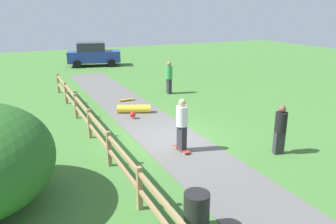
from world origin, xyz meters
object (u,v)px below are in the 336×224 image
Objects in this scene: bystander_green at (169,76)px; bystander_black at (280,128)px; skater_fallen at (134,109)px; skateboard_loose at (127,100)px; parked_car_blue at (93,54)px; trash_bin at (196,212)px; skater_riding at (182,122)px.

bystander_black is at bearing -91.81° from bystander_green.
skater_fallen is at bearing -138.59° from bystander_green.
parked_car_blue is at bearing 84.48° from skateboard_loose.
trash_bin is 0.50× the size of bystander_green.
skateboard_loose is (0.40, 6.86, -0.93)m from skater_riding.
parked_car_blue is at bearing 83.74° from skater_fallen.
skateboard_loose is (0.39, 2.16, -0.11)m from skater_fallen.
parked_car_blue is (-1.26, 20.11, 0.05)m from bystander_black.
skater_fallen is (0.01, 4.71, -0.82)m from skater_riding.
bystander_black is at bearing -65.91° from skater_fallen.
trash_bin is at bearing -100.94° from skateboard_loose.
bystander_black is (2.39, -8.38, 0.82)m from skateboard_loose.
skateboard_loose is at bearing -95.52° from parked_car_blue.
skateboard_loose is at bearing 79.06° from trash_bin.
skateboard_loose is at bearing -168.43° from bystander_green.
trash_bin is 12.26m from bystander_green.
skater_fallen is 0.86× the size of bystander_green.
parked_car_blue reaches higher than trash_bin.
parked_car_blue is (3.21, 22.47, 0.51)m from trash_bin.
parked_car_blue reaches higher than skater_riding.
bystander_green is at bearing 88.19° from bystander_black.
skater_fallen is 6.86m from bystander_black.
bystander_green is (3.07, 2.70, 0.79)m from skater_fallen.
skater_riding is 18.66m from parked_car_blue.
bystander_green is 11.29m from parked_car_blue.
skater_riding reaches higher than skater_fallen.
skateboard_loose is at bearing 79.78° from skater_fallen.
parked_car_blue is (1.54, 18.59, -0.06)m from skater_riding.
skater_riding reaches higher than skateboard_loose.
skater_riding is 1.17× the size of skater_fallen.
skater_fallen is 13.99m from parked_car_blue.
skateboard_loose is at bearing 105.95° from bystander_black.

